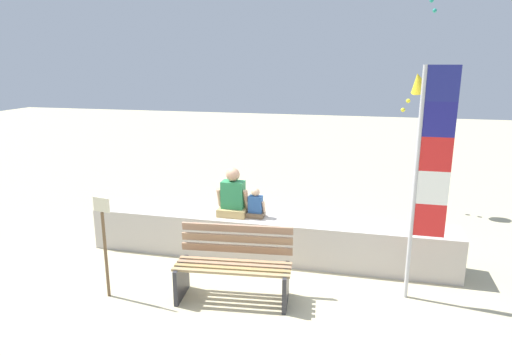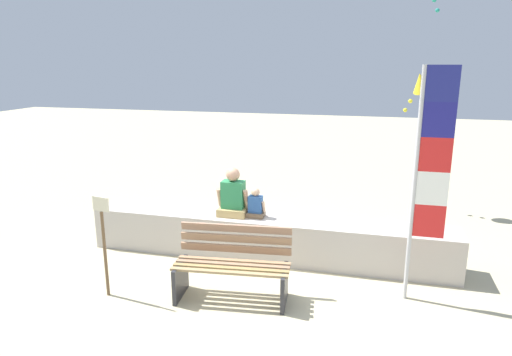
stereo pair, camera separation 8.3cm
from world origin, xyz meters
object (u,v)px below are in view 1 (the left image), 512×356
object	(u,v)px
person_adult	(233,197)
flag_banner	(428,168)
kite_yellow	(419,83)
park_bench	(234,267)
person_child	(256,206)
sign_post	(104,239)

from	to	relation	value
person_adult	flag_banner	size ratio (longest dim) A/B	0.26
kite_yellow	park_bench	bearing A→B (deg)	-119.83
person_child	kite_yellow	world-z (taller)	kite_yellow
kite_yellow	person_child	bearing A→B (deg)	-130.14
flag_banner	kite_yellow	distance (m)	3.75
sign_post	kite_yellow	bearing A→B (deg)	48.93
sign_post	flag_banner	bearing A→B (deg)	12.96
person_child	kite_yellow	distance (m)	4.14
person_child	flag_banner	distance (m)	2.56
park_bench	flag_banner	distance (m)	2.62
park_bench	sign_post	size ratio (longest dim) A/B	1.14
person_adult	kite_yellow	distance (m)	4.31
park_bench	person_child	distance (m)	1.35
person_child	person_adult	bearing A→B (deg)	-179.94
person_child	flag_banner	world-z (taller)	flag_banner
person_adult	park_bench	bearing A→B (deg)	-73.33
sign_post	person_child	bearing A→B (deg)	47.36
person_adult	sign_post	xyz separation A→B (m)	(-1.17, -1.64, -0.15)
park_bench	sign_post	world-z (taller)	sign_post
person_child	sign_post	world-z (taller)	sign_post
flag_banner	kite_yellow	size ratio (longest dim) A/B	3.51
kite_yellow	sign_post	xyz separation A→B (m)	(-3.95, -4.53, -1.73)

